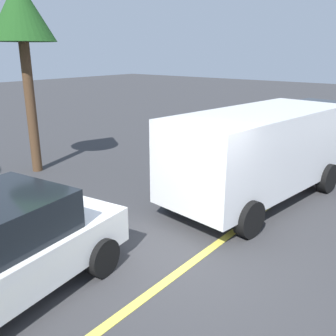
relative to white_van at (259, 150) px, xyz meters
name	(u,v)px	position (x,y,z in m)	size (l,w,h in m)	color
ground_plane	(196,260)	(-3.28, -0.45, -1.27)	(80.00, 80.00, 0.00)	#38383A
lane_marking_centre	(268,206)	(-0.28, -0.45, -1.26)	(28.00, 0.16, 0.01)	#E0D14C
white_van	(259,150)	(0.00, 0.00, 0.00)	(5.41, 2.79, 2.20)	white
car_red_far_lane	(311,124)	(6.58, 0.90, -0.44)	(4.56, 2.63, 1.65)	red
tree_left_verge	(21,16)	(-2.08, 6.31, 3.18)	(1.83, 1.83, 5.41)	#513823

